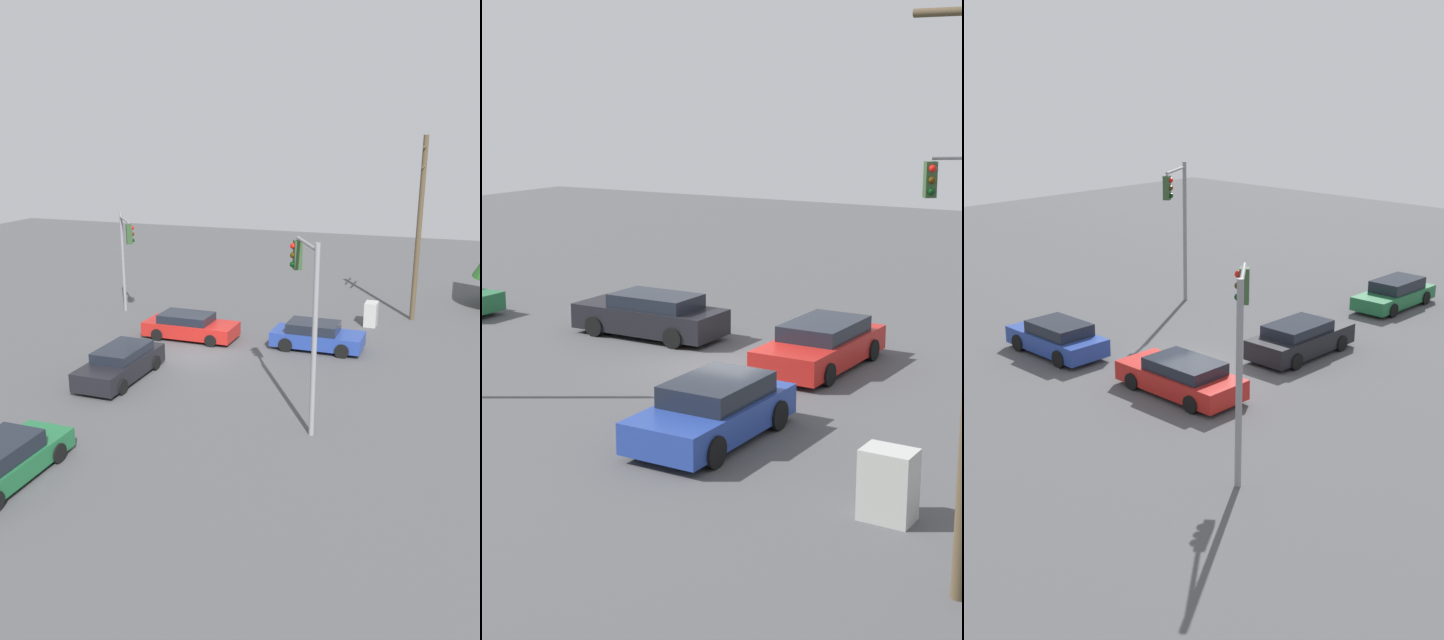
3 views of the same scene
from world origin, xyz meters
The scene contains 7 objects.
ground_plane centered at (0.00, 0.00, 0.00)m, with size 80.00×80.00×0.00m, color #4C4C4F.
sedan_red centered at (2.29, 1.34, 0.63)m, with size 2.05×4.71×1.28m.
sedan_blue centered at (2.80, -5.12, 0.65)m, with size 1.99×4.38×1.34m.
sedan_dark centered at (-3.77, 1.86, 0.67)m, with size 4.73×2.00×1.36m.
sedan_green centered at (-12.26, 0.96, 0.64)m, with size 4.73×1.91×1.33m.
traffic_signal_main centered at (4.92, 6.36, 3.92)m, with size 2.33×1.97×5.79m.
traffic_signal_cross centered at (-5.28, -6.51, 4.50)m, with size 2.61×1.59×6.71m.
Camera 3 is at (20.34, 19.86, 10.75)m, focal length 45.00 mm.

